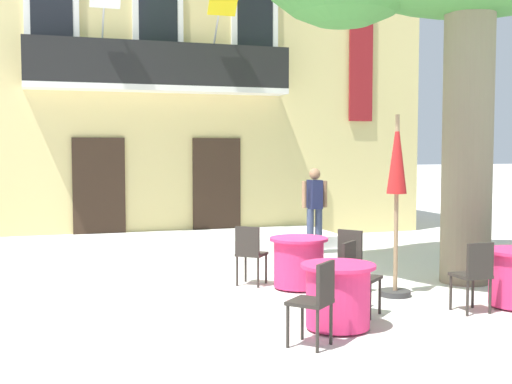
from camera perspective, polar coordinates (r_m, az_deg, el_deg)
The scene contains 12 objects.
ground_plane at distance 10.30m, azimuth 1.12°, elevation -7.88°, with size 120.00×120.00×0.00m, color silver.
building_facade at distance 16.77m, azimuth -9.58°, elevation 9.47°, with size 13.00×5.09×7.50m.
entrance_step_platform at distance 13.85m, azimuth -7.51°, elevation -4.35°, with size 7.07×2.08×0.25m, color silver.
cafe_table_near_tree at distance 7.77m, azimuth 7.05°, elevation -8.83°, with size 0.86×0.86×0.76m.
cafe_chair_near_tree_0 at distance 8.45m, azimuth 8.63°, elevation -6.86°, with size 0.56×0.56×0.91m.
cafe_chair_near_tree_1 at distance 7.04m, azimuth 5.20°, elevation -9.00°, with size 0.56×0.56×0.91m.
cafe_chair_middle_0 at distance 8.84m, azimuth 18.26°, elevation -6.53°, with size 0.41×0.41×0.91m.
cafe_table_front at distance 9.91m, azimuth 3.69°, elevation -6.04°, with size 0.86×0.86×0.76m.
cafe_chair_front_0 at distance 10.06m, azimuth -0.53°, elevation -5.09°, with size 0.56×0.56×0.91m.
cafe_chair_front_1 at distance 9.59m, azimuth 7.78°, elevation -5.57°, with size 0.56×0.56×0.91m.
cafe_umbrella at distance 9.46m, azimuth 11.99°, elevation 1.18°, with size 0.44×0.44×2.55m.
pedestrian_near_entrance at distance 13.04m, azimuth 5.05°, elevation -1.17°, with size 0.53×0.35×1.69m.
Camera 1 is at (-3.35, -9.51, 2.09)m, focal length 46.57 mm.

